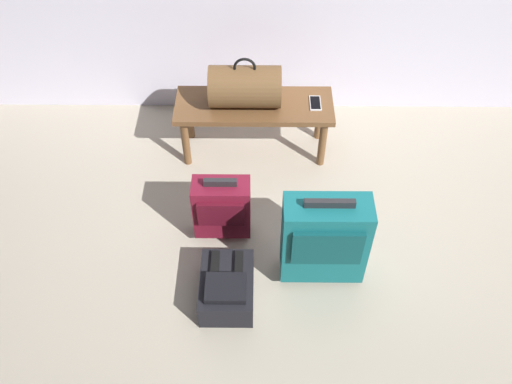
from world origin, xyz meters
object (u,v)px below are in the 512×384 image
Objects in this scene: cell_phone at (315,103)px; suitcase_small_burgundy at (222,207)px; backpack_dark at (227,287)px; duffel_bag_brown at (245,87)px; suitcase_upright_teal at (325,239)px; bench at (254,111)px.

cell_phone is 0.93m from suitcase_small_burgundy.
cell_phone is at bearing 65.92° from backpack_dark.
duffel_bag_brown is 1.11m from suitcase_upright_teal.
bench reaches higher than backpack_dark.
suitcase_upright_teal is at bearing -66.81° from duffel_bag_brown.
suitcase_small_burgundy is 0.46m from backpack_dark.
suitcase_small_burgundy is at bearing -99.30° from duffel_bag_brown.
bench is 2.27× the size of duffel_bag_brown.
bench is 2.17× the size of suitcase_small_burgundy.
suitcase_upright_teal is 1.62× the size of backpack_dark.
bench is at bearing 0.00° from duffel_bag_brown.
suitcase_small_burgundy is (-0.17, -0.73, -0.10)m from bench.
cell_phone is at bearing 89.39° from suitcase_upright_teal.
cell_phone is at bearing 52.49° from suitcase_small_burgundy.
duffel_bag_brown is at bearing 113.19° from suitcase_upright_teal.
cell_phone is (0.39, 0.00, 0.07)m from bench.
suitcase_upright_teal is (0.43, -1.00, -0.21)m from duffel_bag_brown.
duffel_bag_brown is 0.79m from suitcase_small_burgundy.
backpack_dark is at bearing -114.08° from cell_phone.
duffel_bag_brown is at bearing 80.70° from suitcase_small_burgundy.
cell_phone is (0.44, 0.00, -0.13)m from duffel_bag_brown.
backpack_dark is at bearing -96.57° from bench.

